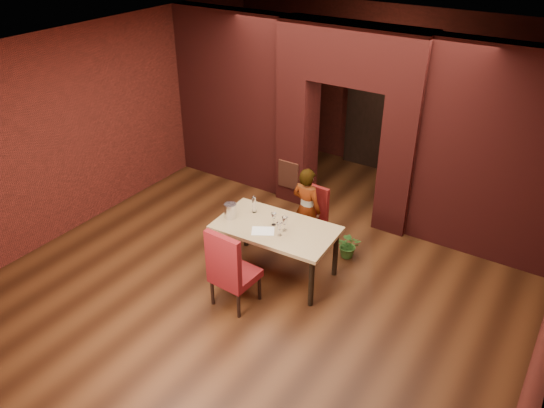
{
  "coord_description": "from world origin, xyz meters",
  "views": [
    {
      "loc": [
        3.39,
        -5.52,
        4.78
      ],
      "look_at": [
        -0.19,
        0.0,
        1.01
      ],
      "focal_mm": 35.0,
      "sensor_mm": 36.0,
      "label": 1
    }
  ],
  "objects_px": {
    "chair_near": "(235,266)",
    "water_bottle": "(254,204)",
    "wine_glass_c": "(280,229)",
    "potted_plant": "(349,245)",
    "wine_glass_a": "(274,219)",
    "wine_glass_b": "(285,224)",
    "person_seated": "(306,209)",
    "dining_table": "(276,250)",
    "wine_bucket": "(230,211)",
    "chair_far": "(309,218)"
  },
  "relations": [
    {
      "from": "person_seated",
      "to": "wine_bucket",
      "type": "height_order",
      "value": "person_seated"
    },
    {
      "from": "wine_glass_b",
      "to": "wine_glass_c",
      "type": "xyz_separation_m",
      "value": [
        0.01,
        -0.14,
        -0.01
      ]
    },
    {
      "from": "person_seated",
      "to": "wine_glass_a",
      "type": "relative_size",
      "value": 7.21
    },
    {
      "from": "wine_glass_c",
      "to": "wine_glass_b",
      "type": "bearing_deg",
      "value": 92.03
    },
    {
      "from": "chair_near",
      "to": "wine_glass_a",
      "type": "bearing_deg",
      "value": -90.26
    },
    {
      "from": "person_seated",
      "to": "wine_glass_b",
      "type": "height_order",
      "value": "person_seated"
    },
    {
      "from": "wine_glass_b",
      "to": "water_bottle",
      "type": "height_order",
      "value": "water_bottle"
    },
    {
      "from": "wine_glass_a",
      "to": "wine_glass_b",
      "type": "distance_m",
      "value": 0.21
    },
    {
      "from": "chair_near",
      "to": "water_bottle",
      "type": "xyz_separation_m",
      "value": [
        -0.38,
        1.0,
        0.34
      ]
    },
    {
      "from": "wine_glass_c",
      "to": "chair_far",
      "type": "bearing_deg",
      "value": 97.2
    },
    {
      "from": "wine_glass_c",
      "to": "wine_bucket",
      "type": "xyz_separation_m",
      "value": [
        -0.85,
        0.02,
        0.01
      ]
    },
    {
      "from": "person_seated",
      "to": "wine_bucket",
      "type": "relative_size",
      "value": 6.27
    },
    {
      "from": "dining_table",
      "to": "water_bottle",
      "type": "distance_m",
      "value": 0.74
    },
    {
      "from": "chair_far",
      "to": "wine_glass_b",
      "type": "relative_size",
      "value": 4.42
    },
    {
      "from": "potted_plant",
      "to": "wine_glass_a",
      "type": "bearing_deg",
      "value": -129.8
    },
    {
      "from": "chair_far",
      "to": "potted_plant",
      "type": "relative_size",
      "value": 2.28
    },
    {
      "from": "wine_glass_b",
      "to": "potted_plant",
      "type": "distance_m",
      "value": 1.32
    },
    {
      "from": "wine_glass_a",
      "to": "potted_plant",
      "type": "relative_size",
      "value": 0.45
    },
    {
      "from": "wine_glass_a",
      "to": "wine_bucket",
      "type": "relative_size",
      "value": 0.87
    },
    {
      "from": "chair_near",
      "to": "wine_glass_b",
      "type": "bearing_deg",
      "value": -104.39
    },
    {
      "from": "chair_near",
      "to": "wine_glass_a",
      "type": "distance_m",
      "value": 0.92
    },
    {
      "from": "person_seated",
      "to": "wine_glass_a",
      "type": "bearing_deg",
      "value": 90.77
    },
    {
      "from": "chair_far",
      "to": "wine_bucket",
      "type": "xyz_separation_m",
      "value": [
        -0.71,
        -1.07,
        0.43
      ]
    },
    {
      "from": "wine_glass_c",
      "to": "potted_plant",
      "type": "height_order",
      "value": "wine_glass_c"
    },
    {
      "from": "person_seated",
      "to": "water_bottle",
      "type": "distance_m",
      "value": 0.88
    },
    {
      "from": "wine_glass_a",
      "to": "wine_glass_b",
      "type": "bearing_deg",
      "value": -11.0
    },
    {
      "from": "chair_near",
      "to": "wine_glass_c",
      "type": "bearing_deg",
      "value": -108.11
    },
    {
      "from": "chair_near",
      "to": "potted_plant",
      "type": "xyz_separation_m",
      "value": [
        0.82,
        1.79,
        -0.38
      ]
    },
    {
      "from": "wine_glass_b",
      "to": "potted_plant",
      "type": "xyz_separation_m",
      "value": [
        0.56,
        0.97,
        -0.7
      ]
    },
    {
      "from": "chair_near",
      "to": "wine_glass_a",
      "type": "relative_size",
      "value": 6.26
    },
    {
      "from": "wine_glass_a",
      "to": "wine_bucket",
      "type": "height_order",
      "value": "wine_bucket"
    },
    {
      "from": "wine_glass_a",
      "to": "wine_glass_c",
      "type": "xyz_separation_m",
      "value": [
        0.21,
        -0.18,
        0.01
      ]
    },
    {
      "from": "chair_near",
      "to": "potted_plant",
      "type": "distance_m",
      "value": 2.01
    },
    {
      "from": "wine_glass_c",
      "to": "dining_table",
      "type": "bearing_deg",
      "value": 135.74
    },
    {
      "from": "wine_glass_a",
      "to": "potted_plant",
      "type": "distance_m",
      "value": 1.38
    },
    {
      "from": "chair_far",
      "to": "wine_glass_a",
      "type": "height_order",
      "value": "wine_glass_a"
    },
    {
      "from": "dining_table",
      "to": "water_bottle",
      "type": "height_order",
      "value": "water_bottle"
    },
    {
      "from": "water_bottle",
      "to": "chair_far",
      "type": "bearing_deg",
      "value": 56.51
    },
    {
      "from": "chair_far",
      "to": "wine_glass_b",
      "type": "bearing_deg",
      "value": -77.51
    },
    {
      "from": "wine_bucket",
      "to": "water_bottle",
      "type": "relative_size",
      "value": 0.82
    },
    {
      "from": "chair_far",
      "to": "wine_bucket",
      "type": "height_order",
      "value": "wine_bucket"
    },
    {
      "from": "dining_table",
      "to": "wine_glass_b",
      "type": "relative_size",
      "value": 7.83
    },
    {
      "from": "chair_far",
      "to": "wine_glass_b",
      "type": "xyz_separation_m",
      "value": [
        0.13,
        -0.95,
        0.43
      ]
    },
    {
      "from": "chair_near",
      "to": "person_seated",
      "type": "xyz_separation_m",
      "value": [
        0.12,
        1.68,
        0.09
      ]
    },
    {
      "from": "wine_glass_b",
      "to": "potted_plant",
      "type": "bearing_deg",
      "value": 59.83
    },
    {
      "from": "dining_table",
      "to": "wine_bucket",
      "type": "distance_m",
      "value": 0.87
    },
    {
      "from": "chair_far",
      "to": "wine_glass_b",
      "type": "distance_m",
      "value": 1.05
    },
    {
      "from": "chair_near",
      "to": "wine_glass_a",
      "type": "xyz_separation_m",
      "value": [
        0.05,
        0.87,
        0.3
      ]
    },
    {
      "from": "person_seated",
      "to": "chair_near",
      "type": "bearing_deg",
      "value": 91.79
    },
    {
      "from": "chair_near",
      "to": "wine_glass_b",
      "type": "xyz_separation_m",
      "value": [
        0.26,
        0.83,
        0.31
      ]
    }
  ]
}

